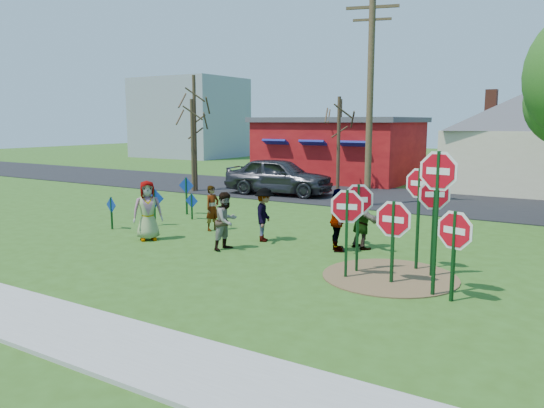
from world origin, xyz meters
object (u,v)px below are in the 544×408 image
(person_b, at_px, (212,208))
(utility_pole, at_px, (370,97))
(stop_sign_c, at_px, (438,190))
(person_a, at_px, (148,211))
(stop_sign_d, at_px, (434,203))
(stop_sign_a, at_px, (347,214))
(stop_sign_b, at_px, (419,193))
(suv, at_px, (279,176))

(person_b, distance_m, utility_pole, 9.01)
(stop_sign_c, height_order, person_a, stop_sign_c)
(stop_sign_c, height_order, stop_sign_d, stop_sign_c)
(stop_sign_a, bearing_deg, stop_sign_b, 37.64)
(stop_sign_c, bearing_deg, stop_sign_b, 125.52)
(stop_sign_d, height_order, suv, stop_sign_d)
(stop_sign_c, distance_m, person_b, 8.85)
(stop_sign_a, height_order, stop_sign_c, stop_sign_c)
(person_a, height_order, suv, suv)
(person_a, distance_m, utility_pole, 11.12)
(stop_sign_c, distance_m, utility_pole, 12.33)
(stop_sign_d, relative_size, utility_pole, 0.28)
(suv, distance_m, utility_pole, 6.38)
(stop_sign_a, bearing_deg, stop_sign_c, -20.86)
(stop_sign_b, height_order, utility_pole, utility_pole)
(stop_sign_c, relative_size, utility_pole, 0.36)
(stop_sign_c, relative_size, person_a, 1.73)
(stop_sign_b, height_order, person_b, stop_sign_b)
(stop_sign_c, distance_m, stop_sign_d, 1.52)
(stop_sign_c, distance_m, suv, 15.90)
(utility_pole, bearing_deg, stop_sign_c, -61.84)
(stop_sign_d, relative_size, person_b, 1.63)
(suv, bearing_deg, stop_sign_c, -143.74)
(person_a, relative_size, suv, 0.35)
(stop_sign_b, bearing_deg, stop_sign_c, -51.02)
(person_b, bearing_deg, suv, 25.45)
(stop_sign_b, relative_size, stop_sign_d, 1.08)
(person_b, bearing_deg, stop_sign_b, -90.07)
(suv, height_order, utility_pole, utility_pole)
(stop_sign_a, xyz_separation_m, suv, (-8.67, 11.37, -0.58))
(stop_sign_d, bearing_deg, suv, 107.68)
(stop_sign_d, distance_m, person_b, 8.02)
(stop_sign_a, xyz_separation_m, person_b, (-6.10, 2.71, -0.77))
(stop_sign_b, height_order, stop_sign_c, stop_sign_c)
(stop_sign_b, distance_m, stop_sign_c, 2.04)
(stop_sign_a, relative_size, stop_sign_b, 0.84)
(person_a, bearing_deg, stop_sign_c, -54.96)
(stop_sign_a, relative_size, stop_sign_d, 0.90)
(stop_sign_c, bearing_deg, utility_pole, 127.29)
(person_a, bearing_deg, stop_sign_a, -54.42)
(person_b, height_order, suv, suv)
(stop_sign_b, height_order, person_a, stop_sign_b)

